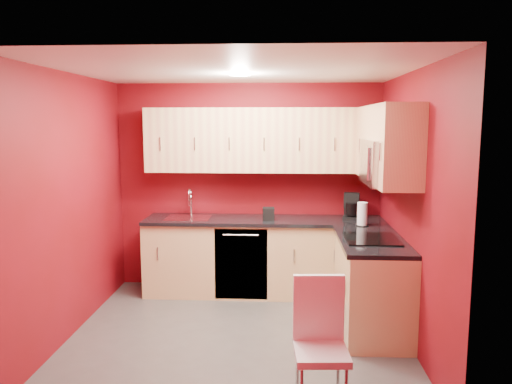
# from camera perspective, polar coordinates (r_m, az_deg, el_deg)

# --- Properties ---
(floor) EXTENTS (3.20, 3.20, 0.00)m
(floor) POSITION_cam_1_polar(r_m,az_deg,el_deg) (5.02, -2.03, -15.95)
(floor) COLOR #484644
(floor) RESTS_ON ground
(ceiling) EXTENTS (3.20, 3.20, 0.00)m
(ceiling) POSITION_cam_1_polar(r_m,az_deg,el_deg) (4.61, -2.18, 13.77)
(ceiling) COLOR white
(ceiling) RESTS_ON wall_back
(wall_back) EXTENTS (3.20, 0.00, 3.20)m
(wall_back) POSITION_cam_1_polar(r_m,az_deg,el_deg) (6.13, -0.82, 0.63)
(wall_back) COLOR maroon
(wall_back) RESTS_ON floor
(wall_front) EXTENTS (3.20, 0.00, 3.20)m
(wall_front) POSITION_cam_1_polar(r_m,az_deg,el_deg) (3.19, -4.58, -6.28)
(wall_front) COLOR maroon
(wall_front) RESTS_ON floor
(wall_left) EXTENTS (0.00, 3.00, 3.00)m
(wall_left) POSITION_cam_1_polar(r_m,az_deg,el_deg) (5.05, -20.48, -1.46)
(wall_left) COLOR maroon
(wall_left) RESTS_ON floor
(wall_right) EXTENTS (0.00, 3.00, 3.00)m
(wall_right) POSITION_cam_1_polar(r_m,az_deg,el_deg) (4.78, 17.38, -1.84)
(wall_right) COLOR maroon
(wall_right) RESTS_ON floor
(base_cabinets_back) EXTENTS (2.80, 0.60, 0.87)m
(base_cabinets_back) POSITION_cam_1_polar(r_m,az_deg,el_deg) (5.99, 0.92, -7.51)
(base_cabinets_back) COLOR #D5B979
(base_cabinets_back) RESTS_ON floor
(base_cabinets_right) EXTENTS (0.60, 1.30, 0.87)m
(base_cabinets_right) POSITION_cam_1_polar(r_m,az_deg,el_deg) (5.15, 13.02, -10.33)
(base_cabinets_right) COLOR #D5B979
(base_cabinets_right) RESTS_ON floor
(countertop_back) EXTENTS (2.80, 0.63, 0.04)m
(countertop_back) POSITION_cam_1_polar(r_m,az_deg,el_deg) (5.87, 0.93, -3.26)
(countertop_back) COLOR black
(countertop_back) RESTS_ON base_cabinets_back
(countertop_right) EXTENTS (0.63, 1.27, 0.04)m
(countertop_right) POSITION_cam_1_polar(r_m,az_deg,el_deg) (5.01, 13.04, -5.44)
(countertop_right) COLOR black
(countertop_right) RESTS_ON base_cabinets_right
(upper_cabinets_back) EXTENTS (2.80, 0.35, 0.75)m
(upper_cabinets_back) POSITION_cam_1_polar(r_m,az_deg,el_deg) (5.90, 1.00, 5.95)
(upper_cabinets_back) COLOR #ECCB85
(upper_cabinets_back) RESTS_ON wall_back
(upper_cabinets_right) EXTENTS (0.35, 1.55, 0.75)m
(upper_cabinets_right) POSITION_cam_1_polar(r_m,az_deg,el_deg) (5.11, 14.56, 6.08)
(upper_cabinets_right) COLOR #ECCB85
(upper_cabinets_right) RESTS_ON wall_right
(microwave) EXTENTS (0.42, 0.76, 0.42)m
(microwave) POSITION_cam_1_polar(r_m,az_deg,el_deg) (4.88, 14.66, 3.32)
(microwave) COLOR silver
(microwave) RESTS_ON upper_cabinets_right
(cooktop) EXTENTS (0.50, 0.55, 0.01)m
(cooktop) POSITION_cam_1_polar(r_m,az_deg,el_deg) (4.97, 13.06, -5.25)
(cooktop) COLOR black
(cooktop) RESTS_ON countertop_right
(sink) EXTENTS (0.52, 0.42, 0.35)m
(sink) POSITION_cam_1_polar(r_m,az_deg,el_deg) (5.98, -7.73, -2.60)
(sink) COLOR silver
(sink) RESTS_ON countertop_back
(dishwasher_front) EXTENTS (0.60, 0.02, 0.82)m
(dishwasher_front) POSITION_cam_1_polar(r_m,az_deg,el_deg) (5.72, -1.72, -8.25)
(dishwasher_front) COLOR black
(dishwasher_front) RESTS_ON base_cabinets_back
(downlight) EXTENTS (0.20, 0.20, 0.01)m
(downlight) POSITION_cam_1_polar(r_m,az_deg,el_deg) (4.90, -1.85, 13.25)
(downlight) COLOR white
(downlight) RESTS_ON ceiling
(coffee_maker) EXTENTS (0.22, 0.27, 0.30)m
(coffee_maker) POSITION_cam_1_polar(r_m,az_deg,el_deg) (5.95, 10.82, -1.59)
(coffee_maker) COLOR black
(coffee_maker) RESTS_ON countertop_back
(napkin_holder) EXTENTS (0.14, 0.14, 0.14)m
(napkin_holder) POSITION_cam_1_polar(r_m,az_deg,el_deg) (5.78, 1.44, -2.51)
(napkin_holder) COLOR black
(napkin_holder) RESTS_ON countertop_back
(paper_towel) EXTENTS (0.15, 0.15, 0.26)m
(paper_towel) POSITION_cam_1_polar(r_m,az_deg,el_deg) (5.57, 12.05, -2.48)
(paper_towel) COLOR white
(paper_towel) RESTS_ON countertop_right
(dining_chair) EXTENTS (0.40, 0.42, 0.93)m
(dining_chair) POSITION_cam_1_polar(r_m,az_deg,el_deg) (3.72, 7.46, -17.02)
(dining_chair) COLOR silver
(dining_chair) RESTS_ON floor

